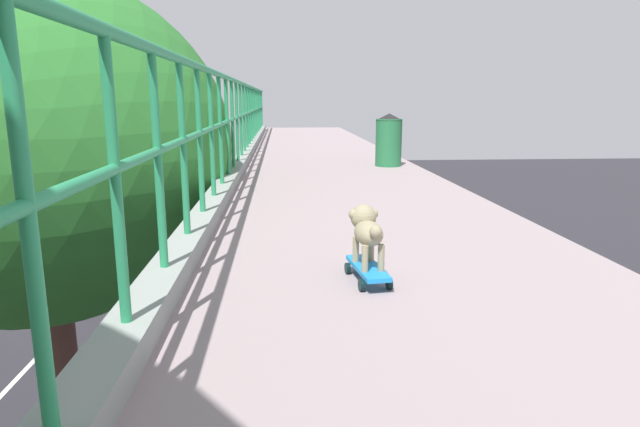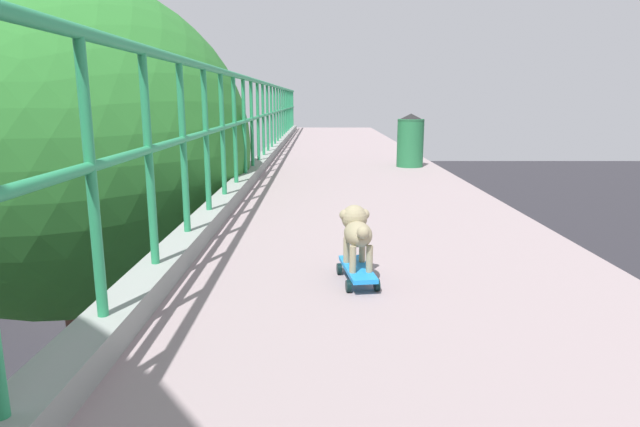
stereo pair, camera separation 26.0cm
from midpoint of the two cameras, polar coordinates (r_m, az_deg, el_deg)
The scene contains 5 objects.
city_bus at distance 24.58m, azimuth -20.57°, elevation -0.34°, with size 2.65×10.93×3.41m.
roadside_tree_mid at distance 7.34m, azimuth -24.16°, elevation 6.03°, with size 4.55×4.55×8.32m.
toy_skateboard at distance 3.01m, azimuth 6.66°, elevation -6.03°, with size 0.22×0.47×0.09m.
small_dog at distance 2.98m, azimuth 6.61°, elevation -1.67°, with size 0.19×0.37×0.33m.
litter_bin at distance 8.21m, azimuth 10.64°, elevation 7.66°, with size 0.40×0.40×0.78m.
Camera 2 is at (0.64, -0.64, 6.86)m, focal length 30.32 mm.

